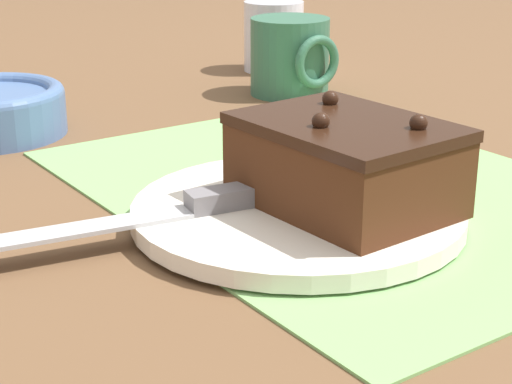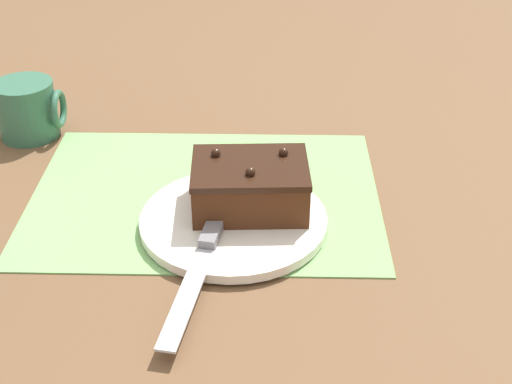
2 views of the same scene
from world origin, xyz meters
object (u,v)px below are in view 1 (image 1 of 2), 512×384
object	(u,v)px
serving_knife	(186,207)
drinking_glass	(274,36)
chocolate_cake	(345,163)
coffee_mug	(291,57)
cake_plate	(298,212)

from	to	relation	value
serving_knife	drinking_glass	distance (m)	0.56
serving_knife	drinking_glass	xyz separation A→B (m)	(-0.41, 0.37, 0.02)
chocolate_cake	coffee_mug	xyz separation A→B (m)	(-0.34, 0.21, -0.00)
serving_knife	coffee_mug	xyz separation A→B (m)	(-0.29, 0.31, 0.02)
chocolate_cake	coffee_mug	size ratio (longest dim) A/B	1.51
cake_plate	serving_knife	world-z (taller)	serving_knife
chocolate_cake	drinking_glass	bearing A→B (deg)	149.07
cake_plate	drinking_glass	xyz separation A→B (m)	(-0.44, 0.30, 0.03)
chocolate_cake	drinking_glass	xyz separation A→B (m)	(-0.46, 0.28, -0.00)
chocolate_cake	drinking_glass	world-z (taller)	drinking_glass
chocolate_cake	serving_knife	distance (m)	0.11
serving_knife	drinking_glass	size ratio (longest dim) A/B	2.75
coffee_mug	serving_knife	bearing A→B (deg)	-46.71
chocolate_cake	coffee_mug	bearing A→B (deg)	148.03
chocolate_cake	drinking_glass	distance (m)	0.54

